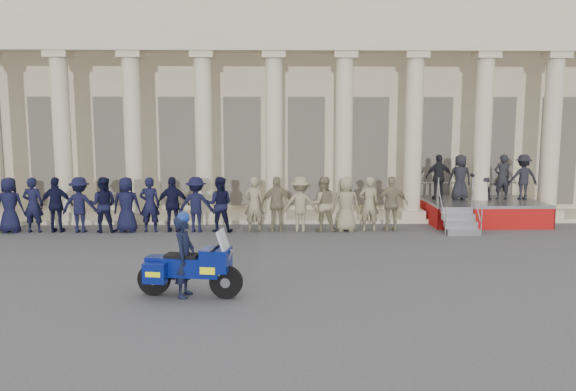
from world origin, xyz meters
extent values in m
plane|color=#414143|center=(0.00, 0.00, 0.00)|extent=(90.00, 90.00, 0.00)
cube|color=#C2B492|center=(0.00, 15.00, 4.50)|extent=(40.00, 10.00, 9.00)
cube|color=#C2B492|center=(0.00, 8.80, 0.07)|extent=(40.00, 2.60, 0.15)
cube|color=#C2B492|center=(0.00, 8.00, 6.79)|extent=(35.80, 1.00, 1.00)
cube|color=#C2B492|center=(0.00, 8.00, 7.89)|extent=(35.80, 1.00, 1.20)
cube|color=#C2B492|center=(-6.50, 8.00, 0.30)|extent=(0.90, 0.90, 0.30)
cylinder|color=#C2B492|center=(-6.50, 8.00, 3.25)|extent=(0.64, 0.64, 5.60)
cube|color=#C2B492|center=(-6.50, 8.00, 6.17)|extent=(0.85, 0.85, 0.24)
cube|color=#C2B492|center=(-3.90, 8.00, 0.30)|extent=(0.90, 0.90, 0.30)
cylinder|color=#C2B492|center=(-3.90, 8.00, 3.25)|extent=(0.64, 0.64, 5.60)
cube|color=#C2B492|center=(-3.90, 8.00, 6.17)|extent=(0.85, 0.85, 0.24)
cube|color=#C2B492|center=(-1.30, 8.00, 0.30)|extent=(0.90, 0.90, 0.30)
cylinder|color=#C2B492|center=(-1.30, 8.00, 3.25)|extent=(0.64, 0.64, 5.60)
cube|color=#C2B492|center=(-1.30, 8.00, 6.17)|extent=(0.85, 0.85, 0.24)
cube|color=#C2B492|center=(1.30, 8.00, 0.30)|extent=(0.90, 0.90, 0.30)
cylinder|color=#C2B492|center=(1.30, 8.00, 3.25)|extent=(0.64, 0.64, 5.60)
cube|color=#C2B492|center=(1.30, 8.00, 6.17)|extent=(0.85, 0.85, 0.24)
cube|color=#C2B492|center=(3.90, 8.00, 0.30)|extent=(0.90, 0.90, 0.30)
cylinder|color=#C2B492|center=(3.90, 8.00, 3.25)|extent=(0.64, 0.64, 5.60)
cube|color=#C2B492|center=(3.90, 8.00, 6.17)|extent=(0.85, 0.85, 0.24)
cube|color=#C2B492|center=(6.50, 8.00, 0.30)|extent=(0.90, 0.90, 0.30)
cylinder|color=#C2B492|center=(6.50, 8.00, 3.25)|extent=(0.64, 0.64, 5.60)
cube|color=#C2B492|center=(6.50, 8.00, 6.17)|extent=(0.85, 0.85, 0.24)
cube|color=#C2B492|center=(9.10, 8.00, 0.30)|extent=(0.90, 0.90, 0.30)
cylinder|color=#C2B492|center=(9.10, 8.00, 3.25)|extent=(0.64, 0.64, 5.60)
cube|color=#C2B492|center=(9.10, 8.00, 6.17)|extent=(0.85, 0.85, 0.24)
cube|color=#C2B492|center=(11.70, 8.00, 0.30)|extent=(0.90, 0.90, 0.30)
cylinder|color=#C2B492|center=(11.70, 8.00, 3.25)|extent=(0.64, 0.64, 5.60)
cube|color=#C2B492|center=(11.70, 8.00, 6.17)|extent=(0.85, 0.85, 0.24)
cube|color=black|center=(-7.80, 10.02, 2.55)|extent=(1.30, 0.12, 4.20)
cube|color=black|center=(-5.20, 10.02, 2.55)|extent=(1.30, 0.12, 4.20)
cube|color=black|center=(-2.60, 10.02, 2.55)|extent=(1.30, 0.12, 4.20)
cube|color=black|center=(0.00, 10.02, 2.55)|extent=(1.30, 0.12, 4.20)
cube|color=black|center=(2.60, 10.02, 2.55)|extent=(1.30, 0.12, 4.20)
cube|color=black|center=(5.20, 10.02, 2.55)|extent=(1.30, 0.12, 4.20)
cube|color=black|center=(7.80, 10.02, 2.55)|extent=(1.30, 0.12, 4.20)
cube|color=black|center=(10.40, 10.02, 2.55)|extent=(1.30, 0.12, 4.20)
cube|color=black|center=(13.00, 10.02, 2.55)|extent=(1.30, 0.12, 4.20)
imported|color=black|center=(-7.72, 6.19, 0.95)|extent=(0.93, 0.60, 1.90)
imported|color=black|center=(-6.93, 6.19, 0.95)|extent=(0.69, 0.46, 1.90)
imported|color=black|center=(-6.14, 6.19, 0.95)|extent=(1.11, 0.46, 1.90)
imported|color=black|center=(-5.34, 6.19, 0.95)|extent=(1.23, 0.71, 1.90)
imported|color=black|center=(-4.55, 6.19, 0.95)|extent=(0.92, 0.72, 1.90)
imported|color=black|center=(-3.76, 6.19, 0.95)|extent=(0.93, 0.60, 1.90)
imported|color=black|center=(-2.96, 6.19, 0.95)|extent=(0.69, 0.46, 1.90)
imported|color=black|center=(-2.17, 6.19, 0.95)|extent=(1.11, 0.46, 1.90)
imported|color=black|center=(-1.37, 6.19, 0.95)|extent=(1.23, 0.71, 1.90)
imported|color=black|center=(-0.58, 6.19, 0.95)|extent=(0.92, 0.72, 1.90)
imported|color=#837A5B|center=(0.61, 6.19, 0.95)|extent=(0.69, 0.46, 1.90)
imported|color=#837A5B|center=(1.41, 6.19, 0.95)|extent=(1.11, 0.46, 1.90)
imported|color=#837A5B|center=(2.20, 6.19, 0.95)|extent=(1.23, 0.71, 1.90)
imported|color=#837A5B|center=(2.99, 6.19, 0.95)|extent=(0.92, 0.72, 1.90)
imported|color=#837A5B|center=(3.79, 6.19, 0.95)|extent=(0.93, 0.60, 1.90)
imported|color=#837A5B|center=(4.58, 6.19, 0.95)|extent=(0.69, 0.46, 1.90)
imported|color=#837A5B|center=(5.37, 6.19, 0.95)|extent=(1.11, 0.46, 1.90)
cube|color=gray|center=(9.11, 7.77, 0.79)|extent=(4.15, 2.96, 0.10)
cube|color=#A50E0D|center=(9.11, 6.31, 0.37)|extent=(4.15, 0.04, 0.74)
cube|color=#A50E0D|center=(7.05, 7.77, 0.37)|extent=(0.04, 2.96, 0.74)
cube|color=#A50E0D|center=(11.16, 7.77, 0.37)|extent=(0.04, 2.96, 0.74)
cube|color=gray|center=(7.63, 5.39, 0.10)|extent=(1.10, 0.28, 0.21)
cube|color=gray|center=(7.63, 5.67, 0.31)|extent=(1.10, 0.28, 0.21)
cube|color=gray|center=(7.63, 5.95, 0.52)|extent=(1.10, 0.28, 0.21)
cube|color=gray|center=(7.63, 6.23, 0.73)|extent=(1.10, 0.28, 0.21)
cylinder|color=gray|center=(9.11, 9.21, 1.34)|extent=(4.15, 0.04, 0.04)
imported|color=black|center=(7.51, 7.97, 1.69)|extent=(1.00, 0.42, 1.70)
imported|color=black|center=(8.31, 7.97, 1.69)|extent=(0.83, 0.54, 1.70)
imported|color=black|center=(9.11, 7.97, 1.69)|extent=(0.83, 0.65, 1.70)
imported|color=black|center=(9.91, 7.97, 1.69)|extent=(0.62, 0.41, 1.70)
imported|color=black|center=(10.71, 7.97, 1.69)|extent=(1.10, 0.63, 1.70)
cylinder|color=black|center=(0.29, -1.14, 0.36)|extent=(0.73, 0.27, 0.72)
cylinder|color=black|center=(-1.32, -0.87, 0.36)|extent=(0.73, 0.27, 0.72)
cube|color=navy|center=(-0.46, -1.01, 0.67)|extent=(1.31, 0.65, 0.41)
cube|color=navy|center=(0.07, -1.10, 0.85)|extent=(0.68, 0.65, 0.49)
cube|color=silver|center=(0.07, -1.10, 0.60)|extent=(0.29, 0.36, 0.13)
cube|color=#B2BFCC|center=(0.25, -1.13, 1.22)|extent=(0.30, 0.53, 0.58)
cube|color=black|center=(-0.68, -0.98, 0.89)|extent=(0.76, 0.48, 0.11)
cube|color=navy|center=(-1.27, -0.88, 0.76)|extent=(0.43, 0.43, 0.24)
cube|color=navy|center=(-1.22, -1.24, 0.60)|extent=(0.52, 0.31, 0.43)
cube|color=#F5FF0D|center=(-1.22, -1.24, 0.60)|extent=(0.36, 0.31, 0.11)
cube|color=navy|center=(-1.10, -0.56, 0.60)|extent=(0.52, 0.31, 0.43)
cube|color=#F5FF0D|center=(-1.10, -0.56, 0.60)|extent=(0.36, 0.31, 0.11)
cylinder|color=silver|center=(-0.96, -0.67, 0.33)|extent=(0.66, 0.21, 0.11)
cylinder|color=black|center=(0.07, -1.10, 1.11)|extent=(0.16, 0.76, 0.04)
imported|color=black|center=(-0.62, -0.99, 0.90)|extent=(0.53, 0.72, 1.80)
sphere|color=navy|center=(-0.62, -0.99, 1.75)|extent=(0.28, 0.28, 0.28)
camera|label=1|loc=(1.38, -12.91, 3.84)|focal=35.00mm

